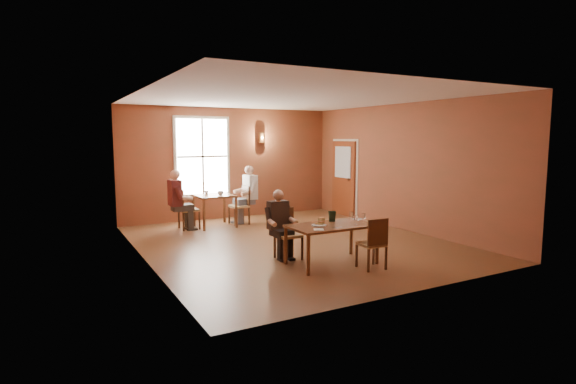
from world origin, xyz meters
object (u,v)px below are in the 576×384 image
diner_main (289,227)px  chair_diner_maroon (189,209)px  chair_diner_white (239,205)px  main_table (332,244)px  second_table (215,211)px  chair_diner_main (288,234)px  chair_empty (371,243)px  diner_maroon (187,200)px  diner_white (240,196)px

diner_main → chair_diner_maroon: size_ratio=1.23×
chair_diner_white → chair_diner_maroon: (-1.30, 0.00, 0.00)m
chair_diner_maroon → chair_diner_white: bearing=90.0°
main_table → chair_diner_white: bearing=89.9°
main_table → second_table: bearing=98.8°
chair_diner_main → chair_diner_maroon: 3.63m
chair_empty → chair_diner_maroon: 5.03m
chair_empty → second_table: (-1.08, 4.73, -0.04)m
chair_diner_main → diner_maroon: size_ratio=0.65×
second_table → chair_diner_maroon: chair_diner_maroon is taller
chair_diner_white → diner_main: bearing=171.9°
chair_diner_maroon → diner_maroon: diner_maroon is taller
diner_main → second_table: size_ratio=1.34×
chair_diner_maroon → chair_empty: bearing=20.1°
chair_empty → diner_white: 4.75m
second_table → chair_diner_white: size_ratio=0.92×
diner_main → chair_diner_maroon: bearing=-77.4°
main_table → diner_white: (0.04, 4.19, 0.37)m
diner_main → diner_white: diner_white is taller
main_table → chair_diner_main: chair_diner_main is taller
diner_main → chair_diner_maroon: 3.66m
diner_white → chair_diner_maroon: bearing=90.0°
chair_diner_white → diner_maroon: (-1.33, 0.00, 0.22)m
main_table → second_table: size_ratio=1.65×
chair_diner_white → diner_maroon: size_ratio=0.69×
chair_empty → chair_diner_maroon: chair_diner_maroon is taller
diner_main → chair_diner_maroon: diner_main is taller
chair_diner_maroon → diner_white: bearing=90.0°
chair_diner_white → chair_diner_maroon: size_ratio=1.00×
second_table → chair_diner_white: bearing=0.0°
diner_main → chair_diner_main: bearing=-90.0°
second_table → chair_diner_white: chair_diner_white is taller
chair_diner_main → diner_white: 3.59m
diner_main → diner_white: bearing=-98.5°
chair_empty → diner_maroon: 5.05m
diner_main → diner_white: (0.54, 3.57, 0.11)m
main_table → chair_empty: chair_empty is taller
chair_diner_white → diner_white: (0.03, 0.00, 0.23)m
chair_diner_white → chair_diner_maroon: chair_diner_maroon is taller
second_table → diner_main: bearing=-87.7°
diner_maroon → chair_diner_main: bearing=13.1°
main_table → chair_diner_main: (-0.50, 0.65, 0.11)m
main_table → diner_maroon: 4.41m
main_table → diner_white: 4.20m
chair_empty → second_table: chair_empty is taller
second_table → chair_diner_maroon: size_ratio=0.92×
main_table → chair_diner_maroon: chair_diner_maroon is taller
chair_diner_white → diner_white: size_ratio=0.68×
diner_white → main_table: bearing=179.5°
main_table → chair_diner_white: 4.19m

